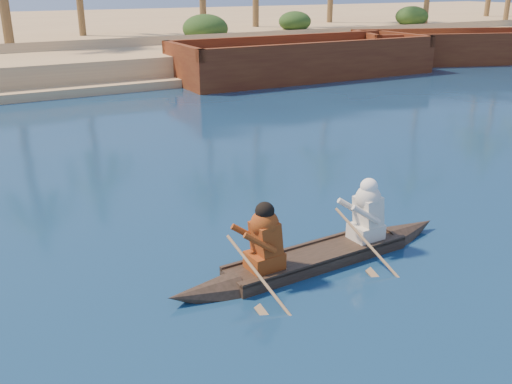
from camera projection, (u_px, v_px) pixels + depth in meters
sandy_embankment at (100, 33)px, 47.79m from camera, size 150.00×51.00×1.50m
shrub_cluster at (168, 41)px, 35.05m from camera, size 100.00×6.00×2.40m
canoe at (318, 247)px, 9.80m from camera, size 5.65×0.92×1.55m
barge_mid at (304, 61)px, 29.18m from camera, size 13.64×4.84×2.26m
barge_right at (463, 49)px, 34.71m from camera, size 13.67×8.45×2.16m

